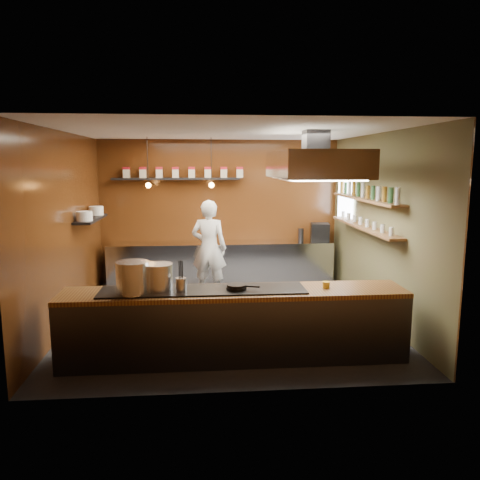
{
  "coord_description": "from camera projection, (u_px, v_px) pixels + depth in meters",
  "views": [
    {
      "loc": [
        -0.43,
        -7.35,
        2.52
      ],
      "look_at": [
        0.24,
        0.4,
        1.24
      ],
      "focal_mm": 35.0,
      "sensor_mm": 36.0,
      "label": 1
    }
  ],
  "objects": [
    {
      "name": "stockpot_large",
      "position": [
        133.0,
        277.0,
        5.72
      ],
      "size": [
        0.53,
        0.53,
        0.39
      ],
      "primitive_type": "cylinder",
      "rotation": [
        0.0,
        0.0,
        0.39
      ],
      "color": "silver",
      "rests_on": "pass_counter"
    },
    {
      "name": "bottles",
      "position": [
        365.0,
        191.0,
        7.83
      ],
      "size": [
        0.06,
        2.66,
        0.24
      ],
      "color": "silver",
      "rests_on": "bottle_shelf_upper"
    },
    {
      "name": "left_wall",
      "position": [
        66.0,
        230.0,
        7.22
      ],
      "size": [
        0.0,
        5.0,
        5.0
      ],
      "primitive_type": "plane",
      "rotation": [
        1.57,
        0.0,
        1.57
      ],
      "color": "#3C200A",
      "rests_on": "ground"
    },
    {
      "name": "floor",
      "position": [
        228.0,
        318.0,
        7.67
      ],
      "size": [
        5.0,
        5.0,
        0.0
      ],
      "primitive_type": "plane",
      "color": "black",
      "rests_on": "ground"
    },
    {
      "name": "extractor_hood",
      "position": [
        315.0,
        164.0,
        6.98
      ],
      "size": [
        1.2,
        2.0,
        0.72
      ],
      "color": "#38383D",
      "rests_on": "ceiling"
    },
    {
      "name": "wine_glasses",
      "position": [
        364.0,
        222.0,
        7.92
      ],
      "size": [
        0.07,
        2.37,
        0.13
      ],
      "color": "silver",
      "rests_on": "bottle_shelf_lower"
    },
    {
      "name": "bottle_shelf_upper",
      "position": [
        365.0,
        199.0,
        7.85
      ],
      "size": [
        0.26,
        2.8,
        0.04
      ],
      "primitive_type": "cube",
      "color": "brown",
      "rests_on": "right_wall"
    },
    {
      "name": "prep_counter",
      "position": [
        221.0,
        264.0,
        9.73
      ],
      "size": [
        4.6,
        0.65,
        0.9
      ],
      "primitive_type": "cube",
      "color": "silver",
      "rests_on": "floor"
    },
    {
      "name": "back_wall",
      "position": [
        220.0,
        212.0,
        9.89
      ],
      "size": [
        5.0,
        0.0,
        5.0
      ],
      "primitive_type": "plane",
      "rotation": [
        1.57,
        0.0,
        0.0
      ],
      "color": "#3C200A",
      "rests_on": "ground"
    },
    {
      "name": "tin_shelf",
      "position": [
        176.0,
        179.0,
        9.56
      ],
      "size": [
        2.6,
        0.26,
        0.04
      ],
      "primitive_type": "cube",
      "color": "black",
      "rests_on": "back_wall"
    },
    {
      "name": "bottle_shelf_lower",
      "position": [
        364.0,
        227.0,
        7.93
      ],
      "size": [
        0.26,
        2.8,
        0.04
      ],
      "primitive_type": "cube",
      "color": "brown",
      "rests_on": "right_wall"
    },
    {
      "name": "butter_jar",
      "position": [
        326.0,
        285.0,
        6.05
      ],
      "size": [
        0.11,
        0.11,
        0.08
      ],
      "primitive_type": "cylinder",
      "rotation": [
        0.0,
        0.0,
        -0.23
      ],
      "color": "yellow",
      "rests_on": "pass_counter"
    },
    {
      "name": "espresso_machine",
      "position": [
        320.0,
        232.0,
        9.81
      ],
      "size": [
        0.42,
        0.41,
        0.37
      ],
      "primitive_type": "cube",
      "rotation": [
        0.0,
        0.0,
        -0.16
      ],
      "color": "black",
      "rests_on": "prep_counter"
    },
    {
      "name": "utensil_crock",
      "position": [
        181.0,
        285.0,
        5.79
      ],
      "size": [
        0.16,
        0.16,
        0.17
      ],
      "primitive_type": "cylinder",
      "rotation": [
        0.0,
        0.0,
        -0.19
      ],
      "color": "silver",
      "rests_on": "pass_counter"
    },
    {
      "name": "pendant_right",
      "position": [
        211.0,
        182.0,
        8.98
      ],
      "size": [
        0.1,
        0.1,
        0.95
      ],
      "color": "black",
      "rests_on": "ceiling"
    },
    {
      "name": "pendant_left",
      "position": [
        148.0,
        183.0,
        8.88
      ],
      "size": [
        0.1,
        0.1,
        0.95
      ],
      "color": "black",
      "rests_on": "ceiling"
    },
    {
      "name": "window_pane",
      "position": [
        346.0,
        195.0,
        9.24
      ],
      "size": [
        0.0,
        1.0,
        1.0
      ],
      "primitive_type": "plane",
      "rotation": [
        1.57,
        0.0,
        -1.57
      ],
      "color": "white",
      "rests_on": "right_wall"
    },
    {
      "name": "right_wall",
      "position": [
        380.0,
        226.0,
        7.64
      ],
      "size": [
        0.0,
        5.0,
        5.0
      ],
      "primitive_type": "plane",
      "rotation": [
        1.57,
        0.0,
        -1.57
      ],
      "color": "brown",
      "rests_on": "ground"
    },
    {
      "name": "storage_tins",
      "position": [
        184.0,
        172.0,
        9.55
      ],
      "size": [
        2.43,
        0.13,
        0.22
      ],
      "color": "#BFB59E",
      "rests_on": "tin_shelf"
    },
    {
      "name": "ceiling",
      "position": [
        227.0,
        131.0,
        7.18
      ],
      "size": [
        5.0,
        5.0,
        0.0
      ],
      "primitive_type": "plane",
      "rotation": [
        3.14,
        0.0,
        0.0
      ],
      "color": "silver",
      "rests_on": "back_wall"
    },
    {
      "name": "chef",
      "position": [
        209.0,
        248.0,
        8.88
      ],
      "size": [
        0.76,
        0.59,
        1.84
      ],
      "primitive_type": "imported",
      "rotation": [
        0.0,
        0.0,
        2.9
      ],
      "color": "white",
      "rests_on": "floor"
    },
    {
      "name": "plate_stacks",
      "position": [
        91.0,
        213.0,
        8.19
      ],
      "size": [
        0.26,
        1.16,
        0.16
      ],
      "color": "white",
      "rests_on": "plate_shelf"
    },
    {
      "name": "stockpot_small",
      "position": [
        159.0,
        277.0,
        5.85
      ],
      "size": [
        0.42,
        0.42,
        0.34
      ],
      "primitive_type": "cylinder",
      "rotation": [
        0.0,
        0.0,
        0.19
      ],
      "color": "silver",
      "rests_on": "pass_counter"
    },
    {
      "name": "plate_shelf",
      "position": [
        91.0,
        219.0,
        8.21
      ],
      "size": [
        0.3,
        1.4,
        0.04
      ],
      "primitive_type": "cube",
      "color": "black",
      "rests_on": "left_wall"
    },
    {
      "name": "frying_pan",
      "position": [
        237.0,
        287.0,
        5.91
      ],
      "size": [
        0.42,
        0.26,
        0.07
      ],
      "color": "black",
      "rests_on": "pass_counter"
    },
    {
      "name": "pass_counter",
      "position": [
        234.0,
        324.0,
        6.02
      ],
      "size": [
        4.4,
        0.72,
        0.94
      ],
      "color": "#38383D",
      "rests_on": "floor"
    }
  ]
}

